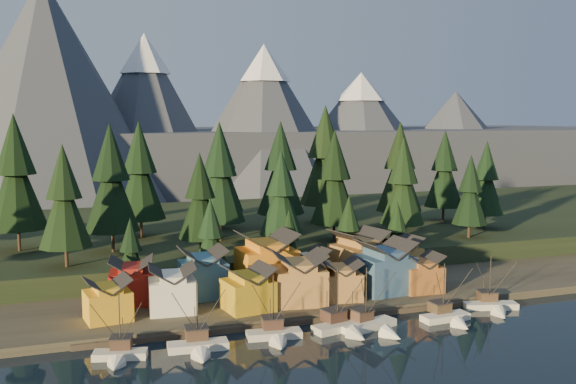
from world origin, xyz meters
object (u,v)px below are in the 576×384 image
object	(u,v)px
house_back_0	(132,279)
house_front_1	(172,287)
boat_0	(119,346)
boat_2	(275,326)
boat_4	(373,318)
house_back_1	(203,271)
boat_5	(449,310)
boat_1	(199,337)
boat_3	(343,318)
house_front_0	(108,298)
boat_6	(493,300)

from	to	relation	value
house_back_0	house_front_1	bearing A→B (deg)	-41.61
boat_0	boat_2	world-z (taller)	boat_2
boat_4	house_back_1	bearing A→B (deg)	116.90
boat_5	boat_1	bearing A→B (deg)	175.93
boat_2	house_back_0	distance (m)	31.59
house_back_1	boat_3	bearing A→B (deg)	-52.74
house_back_0	house_front_0	bearing A→B (deg)	-110.36
boat_6	house_back_0	size ratio (longest dim) A/B	1.24
boat_1	boat_3	distance (m)	24.99
boat_2	house_front_1	distance (m)	21.76
boat_2	house_back_1	world-z (taller)	house_back_1
boat_0	house_back_1	world-z (taller)	house_back_1
house_front_0	boat_5	bearing A→B (deg)	-24.48
boat_1	house_front_1	distance (m)	17.82
boat_5	house_front_1	size ratio (longest dim) A/B	1.29
boat_2	house_front_0	distance (m)	29.58
boat_1	boat_5	world-z (taller)	boat_1
boat_3	house_front_0	xyz separation A→B (m)	(-37.40, 15.15, 3.00)
boat_4	house_front_0	xyz separation A→B (m)	(-42.47, 16.33, 3.20)
house_front_0	house_back_1	bearing A→B (deg)	17.12
boat_3	boat_5	world-z (taller)	boat_3
boat_3	boat_4	xyz separation A→B (m)	(5.07, -1.18, -0.20)
boat_6	house_back_1	distance (m)	55.42
house_front_1	house_back_0	xyz separation A→B (m)	(-6.32, 7.64, 0.11)
boat_0	boat_3	size ratio (longest dim) A/B	0.89
boat_3	boat_1	bearing A→B (deg)	170.14
boat_0	boat_4	xyz separation A→B (m)	(42.00, -0.69, -0.01)
house_front_1	boat_2	bearing A→B (deg)	-43.93
boat_2	boat_3	distance (m)	12.09
house_back_0	boat_6	bearing A→B (deg)	-10.27
house_front_1	house_back_0	size ratio (longest dim) A/B	0.98
boat_1	house_front_0	bearing A→B (deg)	132.15
boat_4	house_back_0	distance (m)	45.37
house_back_1	boat_0	bearing A→B (deg)	-127.40
boat_5	boat_4	bearing A→B (deg)	175.71
boat_4	house_back_0	size ratio (longest dim) A/B	1.32
boat_0	boat_6	size ratio (longest dim) A/B	0.97
boat_1	house_back_1	xyz separation A→B (m)	(6.01, 25.00, 4.17)
boat_0	house_back_0	size ratio (longest dim) A/B	1.20
boat_3	house_front_0	size ratio (longest dim) A/B	1.46
boat_6	house_back_0	world-z (taller)	house_back_0
boat_5	house_back_0	bearing A→B (deg)	150.46
boat_1	boat_6	world-z (taller)	boat_1
boat_4	house_front_0	distance (m)	45.62
boat_6	boat_5	bearing A→B (deg)	-148.78
boat_5	house_back_0	size ratio (longest dim) A/B	1.27
boat_4	boat_6	size ratio (longest dim) A/B	1.06
boat_0	house_back_1	distance (m)	30.64
boat_3	boat_6	bearing A→B (deg)	-8.87
boat_5	house_back_1	bearing A→B (deg)	143.23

